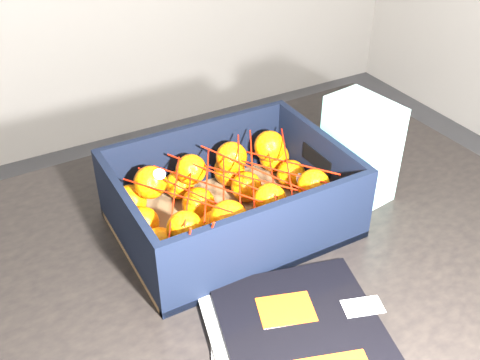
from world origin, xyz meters
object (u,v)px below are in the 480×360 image
retail_carton (360,149)px  produce_crate (231,205)px  magazine_stack (301,353)px  table (219,306)px

retail_carton → produce_crate: bearing=166.5°
magazine_stack → produce_crate: 0.29m
table → retail_carton: (0.30, 0.04, 0.19)m
magazine_stack → retail_carton: retail_carton is taller
magazine_stack → retail_carton: 0.40m
magazine_stack → table: bearing=93.4°
table → retail_carton: size_ratio=6.78×
table → produce_crate: 0.17m
table → retail_carton: retail_carton is taller
produce_crate → retail_carton: retail_carton is taller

